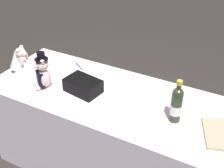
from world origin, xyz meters
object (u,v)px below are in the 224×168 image
(champagne_bottle, at_px, (176,104))
(guestbook, at_px, (221,134))
(signing_pen, at_px, (79,66))
(teddy_bear_bride, at_px, (21,61))
(gift_case_black, at_px, (83,86))
(teddy_bear_groom, at_px, (42,73))

(champagne_bottle, height_order, guestbook, champagne_bottle)
(signing_pen, bearing_deg, teddy_bear_bride, -141.02)
(champagne_bottle, height_order, signing_pen, champagne_bottle)
(champagne_bottle, bearing_deg, signing_pen, 162.59)
(teddy_bear_bride, height_order, guestbook, teddy_bear_bride)
(teddy_bear_bride, distance_m, champagne_bottle, 1.30)
(guestbook, bearing_deg, gift_case_black, 159.77)
(teddy_bear_bride, bearing_deg, teddy_bear_groom, -16.55)
(signing_pen, relative_size, gift_case_black, 0.44)
(teddy_bear_groom, xyz_separation_m, champagne_bottle, (1.00, 0.09, 0.01))
(guestbook, bearing_deg, teddy_bear_groom, 163.62)
(teddy_bear_groom, height_order, guestbook, teddy_bear_groom)
(teddy_bear_bride, bearing_deg, guestbook, -0.15)
(gift_case_black, relative_size, guestbook, 1.00)
(champagne_bottle, bearing_deg, guestbook, -0.98)
(champagne_bottle, bearing_deg, gift_case_black, -179.74)
(champagne_bottle, bearing_deg, teddy_bear_groom, -174.86)
(signing_pen, distance_m, gift_case_black, 0.38)
(guestbook, bearing_deg, signing_pen, 146.27)
(teddy_bear_groom, xyz_separation_m, gift_case_black, (0.30, 0.09, -0.07))
(teddy_bear_groom, distance_m, gift_case_black, 0.32)
(teddy_bear_groom, xyz_separation_m, signing_pen, (0.06, 0.38, -0.11))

